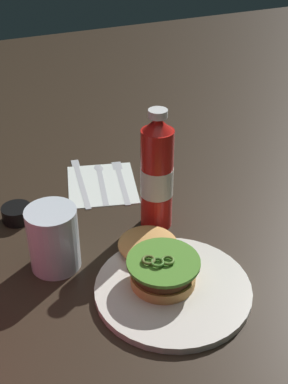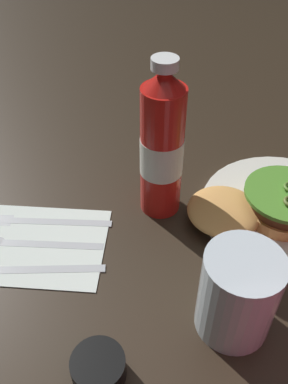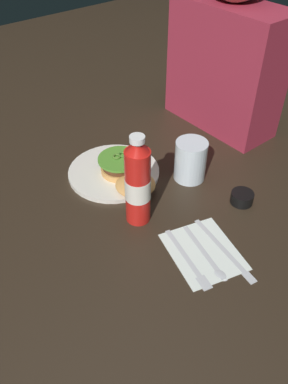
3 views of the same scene
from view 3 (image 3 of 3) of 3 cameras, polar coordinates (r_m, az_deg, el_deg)
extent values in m
plane|color=black|center=(1.03, -5.05, -1.47)|extent=(3.00, 3.00, 0.00)
cylinder|color=silver|center=(1.11, -4.41, 2.96)|extent=(0.26, 0.26, 0.01)
cylinder|color=tan|center=(1.10, -3.52, 3.40)|extent=(0.11, 0.11, 0.02)
cylinder|color=#512D19|center=(1.09, -3.55, 4.11)|extent=(0.10, 0.10, 0.02)
cylinder|color=red|center=(1.08, -3.58, 4.58)|extent=(0.09, 0.09, 0.01)
cylinder|color=#4D8B2B|center=(1.08, -3.59, 4.84)|extent=(0.12, 0.12, 0.01)
torus|color=#56662A|center=(1.08, -2.40, 5.45)|extent=(0.02, 0.02, 0.01)
torus|color=#4F7A2A|center=(1.08, -4.01, 5.22)|extent=(0.02, 0.02, 0.01)
torus|color=#427B28|center=(1.08, -3.20, 5.51)|extent=(0.02, 0.02, 0.01)
ellipsoid|color=tan|center=(1.04, -1.25, 1.08)|extent=(0.11, 0.11, 0.03)
cylinder|color=red|center=(0.91, -0.91, 0.72)|extent=(0.06, 0.06, 0.20)
cone|color=red|center=(0.84, -0.99, 6.61)|extent=(0.05, 0.05, 0.03)
cylinder|color=white|center=(0.83, -1.00, 7.73)|extent=(0.03, 0.03, 0.01)
cylinder|color=white|center=(0.91, -0.90, 0.58)|extent=(0.06, 0.06, 0.06)
cylinder|color=silver|center=(1.07, 6.80, 4.61)|extent=(0.09, 0.09, 0.11)
cylinder|color=black|center=(1.04, 14.11, -0.81)|extent=(0.06, 0.06, 0.03)
cube|color=white|center=(0.91, 8.64, -8.55)|extent=(0.21, 0.19, 0.00)
cube|color=silver|center=(0.89, 6.18, -9.31)|extent=(0.18, 0.06, 0.00)
cube|color=silver|center=(0.86, 8.79, -12.83)|extent=(0.04, 0.03, 0.00)
cube|color=silver|center=(0.91, 8.66, -8.42)|extent=(0.17, 0.05, 0.00)
ellipsoid|color=silver|center=(0.88, 11.10, -11.55)|extent=(0.04, 0.03, 0.00)
cube|color=silver|center=(0.93, 11.04, -7.54)|extent=(0.19, 0.05, 0.00)
cube|color=silver|center=(0.89, 14.17, -10.79)|extent=(0.08, 0.03, 0.00)
cube|color=maroon|center=(1.29, 11.73, 17.30)|extent=(0.36, 0.16, 0.38)
camera|label=1|loc=(1.49, -9.31, 36.53)|focal=47.06mm
camera|label=2|loc=(1.01, 26.10, 23.42)|focal=38.50mm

